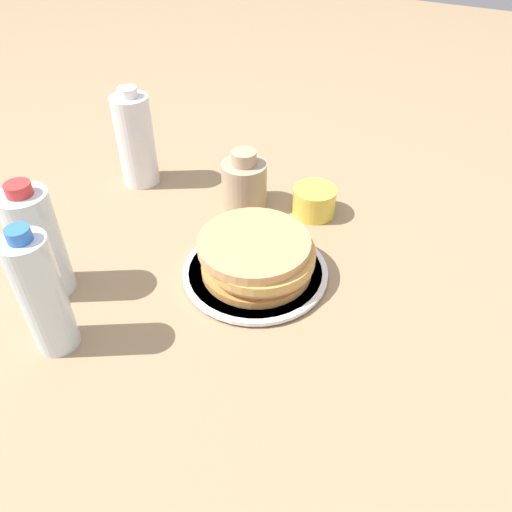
{
  "coord_description": "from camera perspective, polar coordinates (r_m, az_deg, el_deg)",
  "views": [
    {
      "loc": [
        -0.55,
        -0.28,
        0.57
      ],
      "look_at": [
        0.0,
        0.02,
        0.04
      ],
      "focal_mm": 35.0,
      "sensor_mm": 36.0,
      "label": 1
    }
  ],
  "objects": [
    {
      "name": "water_bottle_mid",
      "position": [
        0.84,
        -23.67,
        1.33
      ],
      "size": [
        0.07,
        0.07,
        0.2
      ],
      "color": "silver",
      "rests_on": "ground_plane"
    },
    {
      "name": "plate",
      "position": [
        0.85,
        0.0,
        -1.71
      ],
      "size": [
        0.25,
        0.25,
        0.01
      ],
      "color": "white",
      "rests_on": "ground_plane"
    },
    {
      "name": "pancake_stack",
      "position": [
        0.82,
        0.18,
        0.16
      ],
      "size": [
        0.19,
        0.2,
        0.06
      ],
      "color": "#BC7F3D",
      "rests_on": "plate"
    },
    {
      "name": "cream_jug",
      "position": [
        0.99,
        -1.35,
        8.4
      ],
      "size": [
        0.09,
        0.09,
        0.12
      ],
      "color": "tan",
      "rests_on": "ground_plane"
    },
    {
      "name": "juice_glass",
      "position": [
        0.98,
        6.67,
        6.23
      ],
      "size": [
        0.08,
        0.08,
        0.06
      ],
      "color": "yellow",
      "rests_on": "ground_plane"
    },
    {
      "name": "ground_plane",
      "position": [
        0.84,
        1.26,
        -2.64
      ],
      "size": [
        4.0,
        4.0,
        0.0
      ],
      "primitive_type": "plane",
      "color": "#9E7F5B"
    },
    {
      "name": "water_bottle_far",
      "position": [
        0.73,
        -23.3,
        -4.06
      ],
      "size": [
        0.06,
        0.06,
        0.21
      ],
      "color": "silver",
      "rests_on": "ground_plane"
    },
    {
      "name": "water_bottle_near",
      "position": [
        1.08,
        -13.59,
        12.76
      ],
      "size": [
        0.08,
        0.08,
        0.21
      ],
      "color": "white",
      "rests_on": "ground_plane"
    }
  ]
}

